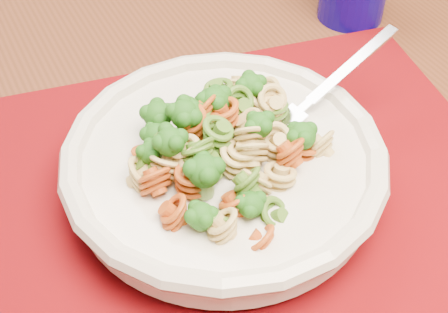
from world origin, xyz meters
name	(u,v)px	position (x,y,z in m)	size (l,w,h in m)	color
dining_table	(224,174)	(-0.06, 0.05, 0.62)	(1.71, 1.25, 0.70)	#542917
placemat	(241,183)	(-0.07, -0.04, 0.70)	(0.48, 0.38, 0.00)	#640504
pasta_bowl	(224,163)	(-0.08, -0.04, 0.73)	(0.28, 0.28, 0.05)	beige
pasta_broccoli_heap	(224,152)	(-0.08, -0.04, 0.75)	(0.24, 0.24, 0.06)	tan
fork	(290,119)	(-0.01, -0.02, 0.75)	(0.19, 0.02, 0.01)	silver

